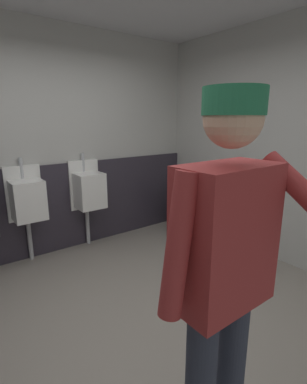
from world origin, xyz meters
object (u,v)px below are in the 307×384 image
at_px(urinal_middle, 27,199).
at_px(urinal_right, 88,190).
at_px(trash_bin, 183,209).
at_px(person, 225,265).

distance_m(urinal_middle, urinal_right, 0.75).
height_order(urinal_right, trash_bin, urinal_right).
distance_m(urinal_right, trash_bin, 1.44).
bearing_deg(person, urinal_right, 77.53).
distance_m(urinal_middle, trash_bin, 2.15).
relative_size(urinal_right, person, 0.69).
xyz_separation_m(urinal_right, trash_bin, (1.32, -0.37, -0.42)).
relative_size(urinal_right, trash_bin, 1.76).
distance_m(urinal_right, person, 2.77).
relative_size(urinal_middle, person, 0.69).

